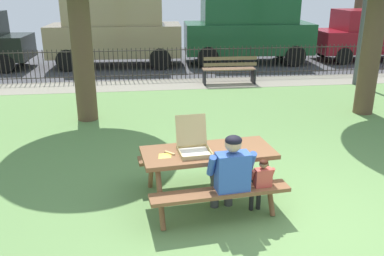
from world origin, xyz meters
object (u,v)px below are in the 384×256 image
at_px(pizza_slice_on_table, 166,155).
at_px(adult_at_table, 230,172).
at_px(parked_car_right, 248,28).
at_px(park_bench_center, 229,70).
at_px(parked_car_far_right, 370,34).
at_px(child_at_table, 261,181).
at_px(parked_car_center, 115,30).
at_px(picnic_table_foreground, 208,162).
at_px(lamp_post_walkway, 365,0).
at_px(pizza_box_open, 193,144).

relative_size(pizza_slice_on_table, adult_at_table, 0.21).
height_order(adult_at_table, parked_car_right, parked_car_right).
relative_size(park_bench_center, parked_car_far_right, 0.36).
relative_size(adult_at_table, park_bench_center, 0.74).
distance_m(child_at_table, parked_car_center, 11.08).
xyz_separation_m(picnic_table_foreground, pizza_slice_on_table, (-0.58, -0.09, 0.18)).
distance_m(picnic_table_foreground, park_bench_center, 7.21).
bearing_deg(picnic_table_foreground, pizza_slice_on_table, -171.30).
bearing_deg(picnic_table_foreground, lamp_post_walkway, 49.06).
distance_m(park_bench_center, lamp_post_walkway, 4.32).
height_order(pizza_slice_on_table, parked_car_right, parked_car_right).
distance_m(picnic_table_foreground, lamp_post_walkway, 8.70).
height_order(child_at_table, lamp_post_walkway, lamp_post_walkway).
bearing_deg(park_bench_center, adult_at_table, -102.11).
bearing_deg(parked_car_right, pizza_slice_on_table, -109.99).
distance_m(picnic_table_foreground, parked_car_center, 10.50).
height_order(pizza_slice_on_table, child_at_table, child_at_table).
bearing_deg(parked_car_center, child_at_table, -77.85).
relative_size(park_bench_center, parked_car_center, 0.34).
xyz_separation_m(picnic_table_foreground, adult_at_table, (0.20, -0.48, 0.06)).
bearing_deg(parked_car_center, pizza_box_open, -81.70).
bearing_deg(lamp_post_walkway, adult_at_table, -127.86).
height_order(lamp_post_walkway, parked_car_far_right, lamp_post_walkway).
bearing_deg(parked_car_far_right, park_bench_center, -152.15).
bearing_deg(park_bench_center, parked_car_right, 67.25).
height_order(picnic_table_foreground, lamp_post_walkway, lamp_post_walkway).
height_order(pizza_slice_on_table, park_bench_center, park_bench_center).
distance_m(pizza_box_open, pizza_slice_on_table, 0.40).
bearing_deg(pizza_slice_on_table, adult_at_table, -26.64).
relative_size(picnic_table_foreground, adult_at_table, 1.64).
distance_m(park_bench_center, parked_car_far_right, 7.20).
xyz_separation_m(pizza_slice_on_table, parked_car_far_right, (8.73, 10.42, 0.23)).
xyz_separation_m(pizza_slice_on_table, park_bench_center, (2.39, 7.07, -0.36)).
bearing_deg(adult_at_table, parked_car_right, 74.46).
bearing_deg(parked_car_right, parked_car_center, 180.00).
relative_size(pizza_slice_on_table, parked_car_right, 0.05).
height_order(picnic_table_foreground, parked_car_right, parked_car_right).
relative_size(picnic_table_foreground, child_at_table, 2.35).
relative_size(picnic_table_foreground, lamp_post_walkway, 0.49).
bearing_deg(parked_car_far_right, parked_car_right, 180.00).
distance_m(child_at_table, lamp_post_walkway, 8.71).
bearing_deg(lamp_post_walkway, parked_car_far_right, 56.59).
bearing_deg(adult_at_table, picnic_table_foreground, 112.81).
relative_size(child_at_table, park_bench_center, 0.52).
relative_size(adult_at_table, parked_car_far_right, 0.27).
bearing_deg(parked_car_right, adult_at_table, -105.54).
height_order(picnic_table_foreground, parked_car_far_right, parked_car_far_right).
bearing_deg(parked_car_far_right, picnic_table_foreground, -128.26).
height_order(pizza_box_open, parked_car_far_right, parked_car_far_right).
distance_m(picnic_table_foreground, parked_car_right, 10.84).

